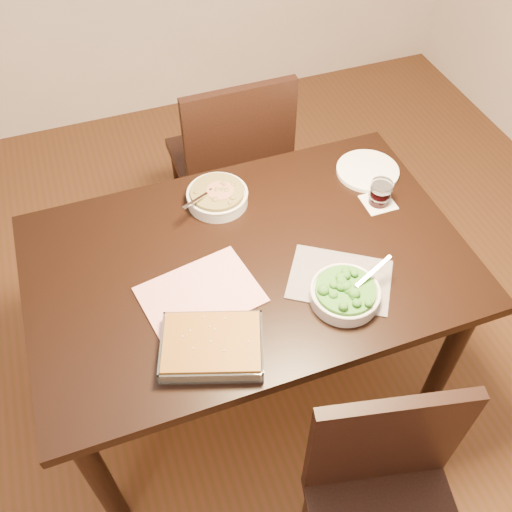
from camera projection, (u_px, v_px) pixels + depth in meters
ground at (250, 374)px, 2.40m from camera, size 4.00×4.00×0.00m
table at (248, 277)px, 1.90m from camera, size 1.40×0.90×0.75m
magazine_a at (200, 295)px, 1.73m from camera, size 0.38×0.31×0.01m
magazine_b at (340, 279)px, 1.77m from camera, size 0.38×0.35×0.01m
coaster at (378, 202)px, 1.99m from camera, size 0.11×0.11×0.00m
stew_bowl at (217, 196)px, 1.97m from camera, size 0.21×0.21×0.08m
broccoli_bowl at (345, 293)px, 1.70m from camera, size 0.24×0.21×0.08m
baking_dish at (212, 346)px, 1.59m from camera, size 0.34×0.29×0.05m
wine_tumbler at (380, 193)px, 1.96m from camera, size 0.08×0.08×0.09m
dinner_plate at (368, 171)px, 2.09m from camera, size 0.23×0.23×0.02m
chair_near at (386, 505)px, 1.57m from camera, size 0.50×0.50×0.90m
chair_far at (232, 160)px, 2.46m from camera, size 0.46×0.46×0.97m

